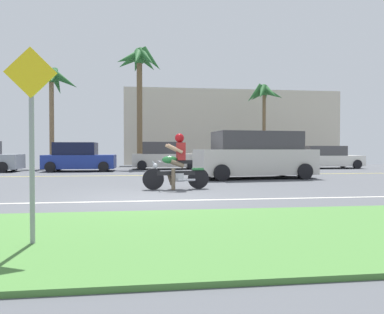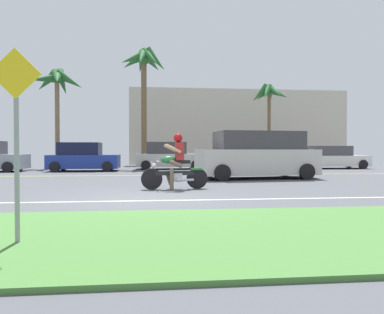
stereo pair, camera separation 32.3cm
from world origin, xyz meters
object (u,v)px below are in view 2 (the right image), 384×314
Objects in this scene: suv_nearby at (257,156)px; palm_tree_2 at (56,85)px; motorcyclist at (175,166)px; palm_tree_1 at (269,97)px; palm_tree_0 at (144,67)px; parked_car_2 at (169,157)px; street_sign at (16,126)px; parked_car_1 at (83,158)px; parked_car_4 at (332,158)px; parked_car_3 at (251,157)px.

palm_tree_2 is (-10.66, 10.24, 4.54)m from suv_nearby.
motorcyclist is 0.35× the size of palm_tree_1.
parked_car_2 is at bearing -43.47° from palm_tree_0.
suv_nearby is 0.77× the size of palm_tree_2.
palm_tree_0 is (-1.54, 1.46, 5.76)m from parked_car_2.
palm_tree_0 is 1.34× the size of palm_tree_1.
parked_car_2 is 0.62× the size of palm_tree_2.
palm_tree_0 is 19.99m from street_sign.
suv_nearby reaches higher than motorcyclist.
motorcyclist is 6.83m from street_sign.
motorcyclist is 0.53× the size of parked_car_1.
street_sign reaches higher than motorcyclist.
palm_tree_1 is (8.69, 1.08, -1.63)m from palm_tree_0.
motorcyclist is at bearing -133.75° from parked_car_4.
suv_nearby is 10.13m from parked_car_4.
palm_tree_1 is at bearing 60.19° from parked_car_3.
suv_nearby is 1.41× the size of parked_car_3.
motorcyclist is 0.26× the size of palm_tree_0.
parked_car_1 is 0.93× the size of parked_car_2.
palm_tree_1 is at bearing 62.03° from motorcyclist.
palm_tree_1 reaches higher than street_sign.
suv_nearby is at bearing -66.59° from parked_car_2.
parked_car_3 is at bearing -19.31° from parked_car_2.
parked_car_3 is at bearing -0.55° from parked_car_1.
parked_car_1 is at bearing 179.45° from parked_car_3.
motorcyclist is 11.49m from parked_car_2.
motorcyclist is 10.91m from parked_car_1.
motorcyclist is 0.48× the size of parked_car_4.
palm_tree_2 is (-5.77, 1.06, -1.03)m from palm_tree_0.
parked_car_1 is (-4.57, 9.91, 0.02)m from motorcyclist.
parked_car_4 is at bearing -2.14° from parked_car_2.
palm_tree_1 is at bearing 18.89° from parked_car_1.
suv_nearby is at bearing 46.00° from motorcyclist.
parked_car_2 is 0.71× the size of palm_tree_1.
palm_tree_0 is (-4.88, 9.18, 5.58)m from suv_nearby.
motorcyclist is at bearing -134.00° from suv_nearby.
palm_tree_0 reaches higher than parked_car_1.
parked_car_3 is at bearing -26.43° from palm_tree_0.
parked_car_2 is (-3.34, 7.72, -0.18)m from suv_nearby.
parked_car_3 reaches higher than parked_car_1.
palm_tree_1 reaches higher than suv_nearby.
motorcyclist reaches higher than parked_car_2.
parked_car_4 is at bearing 12.88° from parked_car_3.
palm_tree_0 is 1.18× the size of palm_tree_2.
parked_car_1 reaches higher than parked_car_4.
parked_car_1 is at bearing -137.58° from palm_tree_0.
palm_tree_0 is at bearing 86.75° from street_sign.
street_sign is at bearing -115.65° from palm_tree_1.
parked_car_1 is at bearing -59.06° from palm_tree_2.
street_sign is at bearing -110.21° from motorcyclist.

